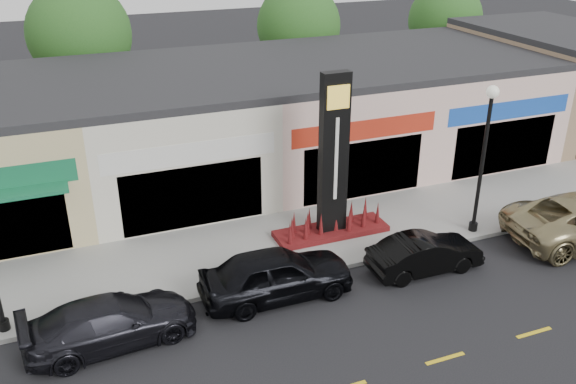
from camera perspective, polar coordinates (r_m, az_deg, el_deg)
name	(u,v)px	position (r m, az deg, el deg)	size (l,w,h in m)	color
ground	(299,320)	(18.26, 1.05, -11.90)	(120.00, 120.00, 0.00)	black
sidewalk	(252,248)	(21.63, -3.38, -5.28)	(52.00, 4.30, 0.15)	gray
curb	(274,281)	(19.82, -1.29, -8.33)	(52.00, 0.20, 0.15)	gray
shop_cream	(165,129)	(26.70, -11.46, 5.76)	(7.00, 10.01, 4.80)	beige
shop_pink_w	(314,111)	(28.64, 2.49, 7.55)	(7.00, 10.01, 4.80)	beige
shop_pink_e	(441,96)	(32.02, 14.16, 8.70)	(7.00, 10.01, 4.80)	beige
shop_tan	(551,78)	(36.40, 23.41, 9.74)	(7.00, 10.01, 5.30)	#83684C
tree_rear_west	(80,34)	(33.51, -18.92, 13.81)	(5.20, 5.20, 7.83)	#382619
tree_rear_mid	(299,26)	(36.21, 1.00, 15.30)	(4.80, 4.80, 7.29)	#382619
tree_rear_east	(445,20)	(41.08, 14.49, 15.34)	(4.60, 4.60, 6.94)	#382619
lamp_east_near	(485,146)	(22.31, 17.93, 4.13)	(0.44, 0.44, 5.47)	black
pylon_sign	(333,180)	(21.51, 4.21, 1.09)	(4.20, 1.30, 6.00)	#52120E
car_dark_sedan	(111,322)	(17.74, -16.25, -11.60)	(4.68, 1.90, 1.36)	black
car_black_sedan	(276,274)	(18.82, -1.09, -7.67)	(4.74, 1.91, 1.61)	black
car_black_conv	(425,254)	(20.67, 12.70, -5.66)	(3.86, 1.35, 1.27)	black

